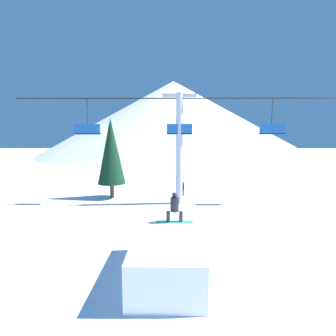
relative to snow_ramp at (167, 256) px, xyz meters
name	(u,v)px	position (x,y,z in m)	size (l,w,h in m)	color
ground_plane	(193,284)	(0.90, -0.52, -0.71)	(220.00, 220.00, 0.00)	white
mountain_ridge	(173,118)	(0.90, 66.22, 9.50)	(72.11, 72.11, 20.41)	silver
snow_ramp	(167,256)	(0.00, 0.00, 0.00)	(2.32, 4.27, 1.41)	white
snowboarder	(175,208)	(0.30, 1.58, 1.30)	(1.48, 0.34, 1.23)	#1E9E6B
chairlift	(179,140)	(0.77, 10.19, 3.93)	(23.16, 0.49, 7.98)	#B2B2B7
pine_tree_near	(111,151)	(-4.56, 11.92, 3.04)	(2.19, 2.19, 6.37)	#4C3823
distant_skier	(183,188)	(1.17, 12.64, -0.04)	(0.24, 0.24, 1.23)	black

